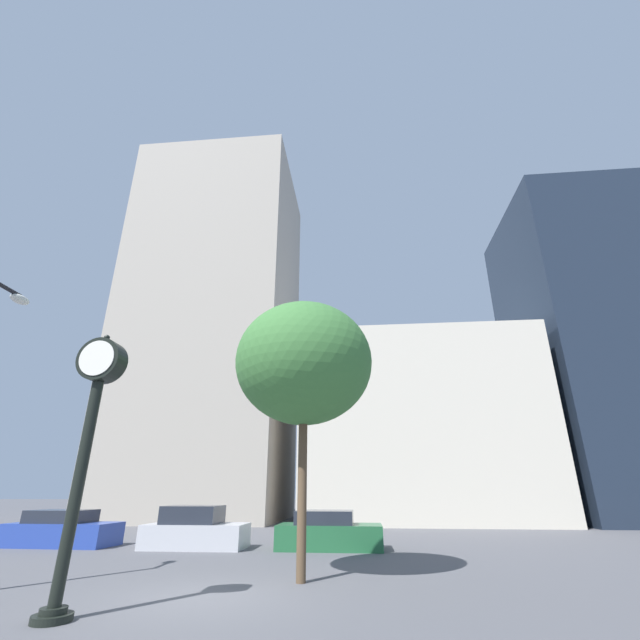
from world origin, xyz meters
TOP-DOWN VIEW (x-y plane):
  - ground_plane at (0.00, 0.00)m, footprint 200.00×200.00m
  - building_tall_tower at (-9.11, 24.00)m, footprint 12.94×12.00m
  - building_storefront_row at (7.60, 24.00)m, footprint 16.74×12.00m
  - building_glass_modern at (23.48, 24.00)m, footprint 13.45×12.00m
  - street_clock at (-1.95, -1.99)m, footprint 0.91×0.67m
  - car_blue at (-8.79, 7.99)m, footprint 4.25×1.98m
  - car_silver at (-3.18, 7.80)m, footprint 3.89×1.92m
  - car_green at (2.03, 8.04)m, footprint 3.98×1.94m
  - bare_tree at (1.83, 1.69)m, footprint 3.92×3.92m

SIDE VIEW (x-z plane):
  - ground_plane at x=0.00m, z-range 0.00..0.00m
  - car_blue at x=-8.79m, z-range -0.10..1.24m
  - car_green at x=2.03m, z-range -0.10..1.26m
  - car_silver at x=-3.18m, z-range -0.12..1.40m
  - street_clock at x=-1.95m, z-range 0.76..5.95m
  - bare_tree at x=1.83m, z-range 1.87..9.15m
  - building_storefront_row at x=7.60m, z-range 0.00..12.86m
  - building_glass_modern at x=23.48m, z-range 0.00..24.99m
  - building_tall_tower at x=-9.11m, z-range 0.00..31.01m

